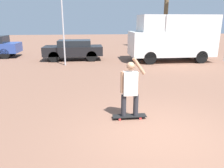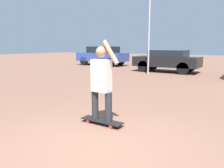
# 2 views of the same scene
# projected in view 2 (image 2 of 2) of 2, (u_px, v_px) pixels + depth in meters

# --- Properties ---
(ground_plane) EXTENTS (80.00, 80.00, 0.00)m
(ground_plane) POSITION_uv_depth(u_px,v_px,m) (97.00, 149.00, 3.41)
(ground_plane) COLOR brown
(skateboard) EXTENTS (0.93, 0.25, 0.09)m
(skateboard) POSITION_uv_depth(u_px,v_px,m) (102.00, 121.00, 4.50)
(skateboard) COLOR black
(skateboard) RESTS_ON ground_plane
(person_skateboarder) EXTENTS (0.66, 0.22, 1.63)m
(person_skateboarder) POSITION_uv_depth(u_px,v_px,m) (101.00, 80.00, 4.36)
(person_skateboarder) COLOR #28282D
(person_skateboarder) RESTS_ON skateboard
(parked_car_black) EXTENTS (3.95, 1.71, 1.35)m
(parked_car_black) POSITION_uv_depth(u_px,v_px,m) (167.00, 60.00, 13.54)
(parked_car_black) COLOR black
(parked_car_black) RESTS_ON ground_plane
(parked_car_blue) EXTENTS (4.26, 1.79, 1.57)m
(parked_car_blue) POSITION_uv_depth(u_px,v_px,m) (102.00, 55.00, 18.33)
(parked_car_blue) COLOR black
(parked_car_blue) RESTS_ON ground_plane
(flagpole) EXTENTS (0.98, 0.12, 6.33)m
(flagpole) POSITION_uv_depth(u_px,v_px,m) (151.00, 9.00, 11.71)
(flagpole) COLOR #B7B7BC
(flagpole) RESTS_ON ground_plane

